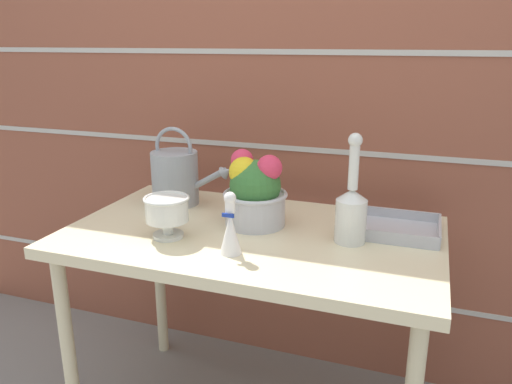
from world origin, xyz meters
The scene contains 8 objects.
brick_wall centered at (0.00, 0.48, 1.10)m, with size 3.60×0.08×2.20m.
patio_table centered at (0.00, 0.00, 0.66)m, with size 1.17×0.70×0.74m.
watering_can centered at (-0.36, 0.17, 0.84)m, with size 0.32×0.17×0.29m.
crystal_pedestal_bowl centered at (-0.23, -0.13, 0.82)m, with size 0.14×0.14×0.13m.
flower_planter centered at (-0.01, 0.06, 0.85)m, with size 0.21×0.21×0.24m.
glass_decanter centered at (0.31, 0.02, 0.84)m, with size 0.09×0.09×0.33m.
figurine_vase centered at (0.00, -0.18, 0.81)m, with size 0.06×0.06×0.18m.
wire_tray centered at (0.43, 0.14, 0.75)m, with size 0.26×0.23×0.04m.
Camera 1 is at (0.50, -1.39, 1.32)m, focal length 35.00 mm.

